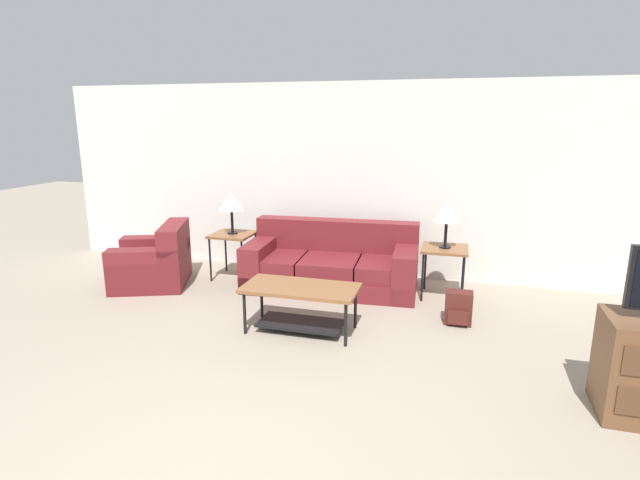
{
  "coord_description": "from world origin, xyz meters",
  "views": [
    {
      "loc": [
        1.36,
        -2.06,
        2.13
      ],
      "look_at": [
        -0.11,
        3.16,
        0.8
      ],
      "focal_mm": 28.0,
      "sensor_mm": 36.0,
      "label": 1
    }
  ],
  "objects": [
    {
      "name": "wall_back",
      "position": [
        0.0,
        4.61,
        1.3
      ],
      "size": [
        8.89,
        0.06,
        2.6
      ],
      "color": "silver",
      "rests_on": "ground_plane"
    },
    {
      "name": "couch",
      "position": [
        -0.16,
        3.89,
        0.29
      ],
      "size": [
        2.21,
        1.12,
        0.82
      ],
      "color": "maroon",
      "rests_on": "ground_plane"
    },
    {
      "name": "armchair",
      "position": [
        -2.42,
        3.37,
        0.29
      ],
      "size": [
        1.17,
        1.2,
        0.8
      ],
      "color": "maroon",
      "rests_on": "ground_plane"
    },
    {
      "name": "coffee_table",
      "position": [
        -0.12,
        2.47,
        0.35
      ],
      "size": [
        1.16,
        0.57,
        0.48
      ],
      "color": "brown",
      "rests_on": "ground_plane"
    },
    {
      "name": "side_table_left",
      "position": [
        -1.54,
        3.91,
        0.56
      ],
      "size": [
        0.54,
        0.54,
        0.62
      ],
      "color": "brown",
      "rests_on": "ground_plane"
    },
    {
      "name": "side_table_right",
      "position": [
        1.23,
        3.91,
        0.56
      ],
      "size": [
        0.54,
        0.54,
        0.62
      ],
      "color": "brown",
      "rests_on": "ground_plane"
    },
    {
      "name": "table_lamp_left",
      "position": [
        -1.54,
        3.91,
        1.04
      ],
      "size": [
        0.33,
        0.33,
        0.54
      ],
      "color": "black",
      "rests_on": "side_table_left"
    },
    {
      "name": "table_lamp_right",
      "position": [
        1.23,
        3.91,
        1.04
      ],
      "size": [
        0.33,
        0.33,
        0.54
      ],
      "color": "black",
      "rests_on": "side_table_right"
    },
    {
      "name": "backpack",
      "position": [
        1.43,
        3.1,
        0.17
      ],
      "size": [
        0.28,
        0.27,
        0.35
      ],
      "color": "#4C1E19",
      "rests_on": "ground_plane"
    }
  ]
}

